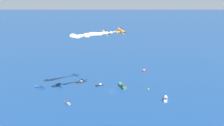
% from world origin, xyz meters
% --- Properties ---
extents(ground_plane, '(2000.00, 2000.00, 0.00)m').
position_xyz_m(ground_plane, '(0.00, 0.00, 0.00)').
color(ground_plane, navy).
extents(motorboat_near_centre, '(5.73, 11.01, 3.10)m').
position_xyz_m(motorboat_near_centre, '(7.84, 6.90, 0.84)').
color(motorboat_near_centre, '#33704C').
rests_on(motorboat_near_centre, ground_plane).
extents(motorboat_far_port, '(6.23, 3.67, 1.76)m').
position_xyz_m(motorboat_far_port, '(-23.90, 17.21, 0.48)').
color(motorboat_far_port, black).
rests_on(motorboat_far_port, ground_plane).
extents(motorboat_far_stbd, '(7.99, 4.06, 2.25)m').
position_xyz_m(motorboat_far_stbd, '(-52.33, 7.89, 0.61)').
color(motorboat_far_stbd, '#23478C').
rests_on(motorboat_far_stbd, ground_plane).
extents(motorboat_inshore, '(4.63, 5.16, 1.60)m').
position_xyz_m(motorboat_inshore, '(-28.61, -21.18, 0.43)').
color(motorboat_inshore, '#9E9993').
rests_on(motorboat_inshore, ground_plane).
extents(motorboat_offshore, '(3.58, 5.88, 1.67)m').
position_xyz_m(motorboat_offshore, '(30.63, 45.87, 0.45)').
color(motorboat_offshore, '#B21E1E').
rests_on(motorboat_offshore, ground_plane).
extents(motorboat_trailing, '(7.46, 7.90, 2.51)m').
position_xyz_m(motorboat_trailing, '(-37.69, 10.04, 0.68)').
color(motorboat_trailing, '#23478C').
rests_on(motorboat_trailing, ground_plane).
extents(motorboat_ahead, '(4.11, 8.30, 2.33)m').
position_xyz_m(motorboat_ahead, '(33.98, -17.82, 0.63)').
color(motorboat_ahead, white).
rests_on(motorboat_ahead, ground_plane).
extents(motorboat_mid_cluster, '(5.72, 4.10, 1.67)m').
position_xyz_m(motorboat_mid_cluster, '(-9.14, 9.61, 0.45)').
color(motorboat_mid_cluster, black).
rests_on(motorboat_mid_cluster, ground_plane).
extents(marker_buoy, '(1.10, 1.10, 2.10)m').
position_xyz_m(marker_buoy, '(26.07, 0.18, 0.39)').
color(marker_buoy, yellow).
rests_on(marker_buoy, ground_plane).
extents(biplane_lead, '(7.03, 7.02, 3.68)m').
position_xyz_m(biplane_lead, '(-4.52, 8.11, 39.30)').
color(biplane_lead, orange).
extents(wingwalker_lead, '(0.54, 0.83, 1.79)m').
position_xyz_m(wingwalker_lead, '(-4.28, 7.73, 41.44)').
color(wingwalker_lead, black).
extents(smoke_trail_lead, '(21.19, 13.77, 4.30)m').
position_xyz_m(smoke_trail_lead, '(-21.34, -2.09, 39.24)').
color(smoke_trail_lead, white).
extents(biplane_wingman, '(7.03, 7.02, 3.68)m').
position_xyz_m(biplane_wingman, '(5.34, -7.69, 42.97)').
color(biplane_wingman, orange).
extents(wingwalker_wingman, '(0.54, 0.83, 1.79)m').
position_xyz_m(wingwalker_wingman, '(5.58, -8.07, 45.11)').
color(wingwalker_wingman, black).
extents(smoke_trail_wingman, '(20.67, 13.92, 4.08)m').
position_xyz_m(smoke_trail_wingman, '(-11.27, -17.86, 42.81)').
color(smoke_trail_wingman, white).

